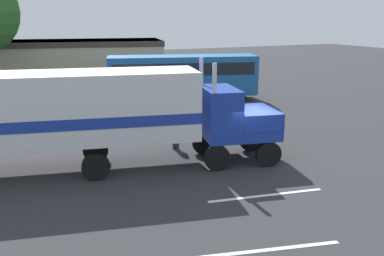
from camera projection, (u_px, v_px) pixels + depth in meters
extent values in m
plane|color=#2D2D30|center=(247.00, 161.00, 19.02)|extent=(120.00, 120.00, 0.00)
cube|color=silver|center=(266.00, 195.00, 15.38)|extent=(4.36, 0.92, 0.01)
cube|color=silver|center=(266.00, 250.00, 11.80)|extent=(4.32, 1.18, 0.01)
cube|color=#193399|center=(254.00, 122.00, 18.92)|extent=(2.29, 2.83, 1.20)
cube|color=#193399|center=(219.00, 113.00, 18.45)|extent=(1.90, 2.74, 2.20)
cube|color=silver|center=(273.00, 121.00, 19.12)|extent=(0.53, 2.07, 1.08)
cube|color=#193399|center=(254.00, 121.00, 18.90)|extent=(2.30, 2.87, 0.36)
cylinder|color=silver|center=(201.00, 95.00, 19.22)|extent=(0.18, 0.18, 3.40)
cylinder|color=silver|center=(214.00, 105.00, 17.14)|extent=(0.18, 0.18, 3.40)
cube|color=silver|center=(67.00, 107.00, 16.97)|extent=(10.81, 4.78, 2.80)
cube|color=#193399|center=(68.00, 118.00, 17.08)|extent=(10.82, 4.82, 0.44)
cylinder|color=silver|center=(220.00, 132.00, 20.09)|extent=(1.41, 0.90, 0.64)
cylinder|color=black|center=(251.00, 140.00, 20.31)|extent=(1.14, 0.53, 1.10)
cylinder|color=black|center=(268.00, 154.00, 18.24)|extent=(1.14, 0.53, 1.10)
cylinder|color=black|center=(204.00, 143.00, 19.83)|extent=(1.14, 0.53, 1.10)
cylinder|color=black|center=(217.00, 158.00, 17.76)|extent=(1.14, 0.53, 1.10)
cylinder|color=black|center=(96.00, 150.00, 18.79)|extent=(1.14, 0.53, 1.10)
cylinder|color=black|center=(96.00, 167.00, 16.71)|extent=(1.14, 0.53, 1.10)
cylinder|color=#2D3347|center=(177.00, 141.00, 20.64)|extent=(0.18, 0.18, 0.82)
cylinder|color=#2D3347|center=(174.00, 141.00, 20.65)|extent=(0.18, 0.18, 0.82)
cylinder|color=#333338|center=(176.00, 127.00, 20.47)|extent=(0.34, 0.34, 0.58)
sphere|color=tan|center=(175.00, 119.00, 20.36)|extent=(0.23, 0.23, 0.23)
cube|color=black|center=(176.00, 125.00, 20.65)|extent=(0.31, 0.27, 0.36)
cube|color=#1E5999|center=(183.00, 75.00, 31.79)|extent=(11.27, 5.53, 2.90)
cube|color=black|center=(183.00, 68.00, 31.64)|extent=(10.65, 5.38, 0.90)
cylinder|color=black|center=(232.00, 90.00, 33.83)|extent=(1.04, 0.55, 1.00)
cylinder|color=black|center=(239.00, 96.00, 31.68)|extent=(1.04, 0.55, 1.00)
cylinder|color=black|center=(133.00, 93.00, 32.70)|extent=(1.04, 0.55, 1.00)
cylinder|color=black|center=(134.00, 99.00, 30.55)|extent=(1.04, 0.55, 1.00)
cube|color=#B7AD8C|center=(48.00, 62.00, 39.94)|extent=(21.95, 10.38, 4.01)
cube|color=#3F3833|center=(47.00, 43.00, 39.48)|extent=(22.07, 10.50, 0.50)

